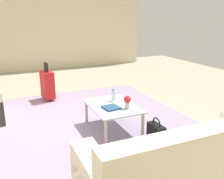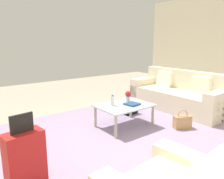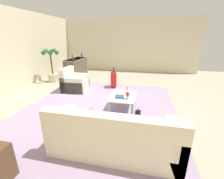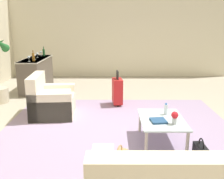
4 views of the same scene
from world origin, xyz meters
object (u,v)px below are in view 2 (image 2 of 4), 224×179
Objects in this scene: flower_vase at (128,95)px; suitcase_red at (25,158)px; water_bottle at (113,101)px; handbag_black at (131,109)px; handbag_tan at (182,122)px; coffee_table at (124,108)px; couch at (179,96)px; coffee_table_book at (132,104)px.

suitcase_red is (2.22, 0.85, -0.19)m from flower_vase.
water_bottle reaches higher than handbag_black.
coffee_table is at bearing -42.19° from handbag_tan.
coffee_table is (1.79, 0.10, 0.06)m from couch.
suitcase_red is (1.80, 0.80, -0.16)m from water_bottle.
coffee_table_book is 0.27m from flower_vase.
flower_vase is at bearing 40.56° from handbag_black.
handbag_tan and handbag_black have the same top height.
couch is 6.37× the size of handbag_tan.
water_bottle is 1.00× the size of flower_vase.
coffee_table_book reaches higher than coffee_table.
flower_vase is 0.57× the size of handbag_tan.
suitcase_red is at bearing 23.96° from water_bottle.
handbag_black is at bearing -138.19° from coffee_table_book.
couch is at bearing -168.10° from suitcase_red.
coffee_table_book is at bearing 146.31° from coffee_table.
handbag_tan is (-0.68, 0.64, -0.31)m from coffee_table_book.
coffee_table_book is at bearing 6.13° from couch.
flower_vase is (1.57, -0.05, 0.24)m from couch.
coffee_table_book is at bearing -43.50° from handbag_tan.
handbag_black is (-0.59, -0.46, -0.24)m from coffee_table.
suitcase_red is at bearing 11.90° from couch.
water_bottle is at bearing -156.04° from suitcase_red.
suitcase_red reaches higher than handbag_tan.
flower_vase is 0.57× the size of handbag_black.
couch is 1.69m from coffee_table_book.
water_bottle is 1.35m from handbag_tan.
coffee_table is 0.79m from handbag_black.
water_bottle is at bearing -36.91° from coffee_table_book.
suitcase_red is at bearing -0.42° from handbag_tan.
coffee_table is 2.12m from suitcase_red.
coffee_table is 4.11× the size of coffee_table_book.
flower_vase is (-0.42, -0.05, 0.03)m from water_bottle.
handbag_black is at bearing -139.44° from flower_vase.
coffee_table_book is 0.98m from handbag_tan.
handbag_black is (-0.37, -0.31, -0.42)m from flower_vase.
water_bottle is 1.98m from suitcase_red.
suitcase_red is 2.37× the size of handbag_black.
handbag_black is (-0.47, -0.54, -0.31)m from coffee_table_book.
handbag_tan is (-2.80, 0.02, -0.23)m from suitcase_red.
water_bottle is 0.57× the size of handbag_black.
couch is at bearing -140.62° from handbag_tan.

